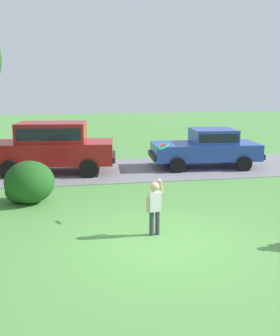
{
  "coord_description": "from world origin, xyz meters",
  "views": [
    {
      "loc": [
        -1.83,
        -7.4,
        3.23
      ],
      "look_at": [
        -0.03,
        2.55,
        1.1
      ],
      "focal_mm": 41.5,
      "sensor_mm": 36.0,
      "label": 1
    }
  ],
  "objects_px": {
    "parked_suv": "(53,145)",
    "frisbee": "(163,146)",
    "child_thrower": "(155,204)",
    "parked_sedan": "(207,147)"
  },
  "relations": [
    {
      "from": "parked_sedan",
      "to": "frisbee",
      "type": "distance_m",
      "value": 6.66
    },
    {
      "from": "parked_suv",
      "to": "child_thrower",
      "type": "bearing_deg",
      "value": -70.43
    },
    {
      "from": "parked_suv",
      "to": "frisbee",
      "type": "height_order",
      "value": "frisbee"
    },
    {
      "from": "child_thrower",
      "to": "frisbee",
      "type": "bearing_deg",
      "value": 67.68
    },
    {
      "from": "parked_suv",
      "to": "child_thrower",
      "type": "xyz_separation_m",
      "value": [
        2.43,
        -6.84,
        -0.36
      ]
    },
    {
      "from": "child_thrower",
      "to": "frisbee",
      "type": "distance_m",
      "value": 1.6
    },
    {
      "from": "frisbee",
      "to": "child_thrower",
      "type": "bearing_deg",
      "value": -112.32
    },
    {
      "from": "parked_sedan",
      "to": "parked_suv",
      "type": "bearing_deg",
      "value": 179.65
    },
    {
      "from": "parked_suv",
      "to": "child_thrower",
      "type": "height_order",
      "value": "parked_suv"
    },
    {
      "from": "child_thrower",
      "to": "frisbee",
      "type": "xyz_separation_m",
      "value": [
        0.44,
        1.06,
        1.11
      ]
    }
  ]
}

